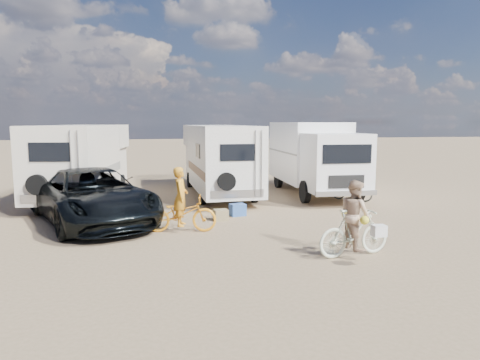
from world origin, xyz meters
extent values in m
plane|color=#8F7555|center=(0.00, 0.00, 0.00)|extent=(140.00, 140.00, 0.00)
imported|color=black|center=(-4.24, 2.85, 0.83)|extent=(4.82, 6.57, 1.66)
imported|color=orange|center=(-1.66, 1.20, 0.52)|extent=(2.06, 0.97, 1.04)
imported|color=beige|center=(2.11, -1.86, 0.56)|extent=(1.91, 0.83, 1.11)
imported|color=orange|center=(-1.66, 1.20, 0.83)|extent=(0.48, 0.66, 1.66)
imported|color=tan|center=(2.11, -1.86, 0.80)|extent=(0.73, 0.87, 1.59)
imported|color=#2A2C2A|center=(5.26, 4.90, 0.43)|extent=(1.58, 1.53, 0.86)
cube|color=#2E549C|center=(0.31, 2.98, 0.20)|extent=(0.56, 0.46, 0.40)
cube|color=olive|center=(-0.34, 2.43, 0.17)|extent=(0.45, 0.45, 0.34)
camera|label=1|loc=(-2.37, -10.98, 3.08)|focal=32.82mm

